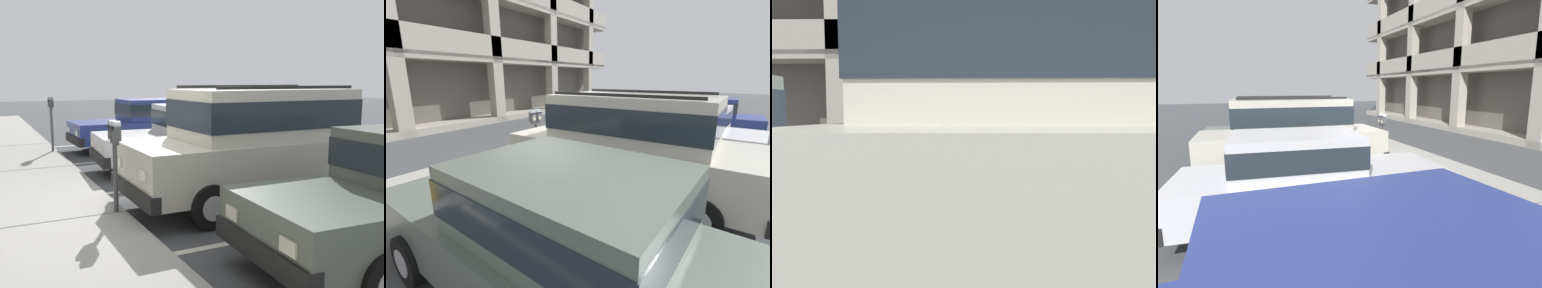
% 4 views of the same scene
% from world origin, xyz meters
% --- Properties ---
extents(ground_plane, '(80.00, 80.00, 0.10)m').
position_xyz_m(ground_plane, '(0.00, 0.00, -0.05)').
color(ground_plane, '#444749').
extents(sidewalk, '(40.00, 2.20, 0.12)m').
position_xyz_m(sidewalk, '(0.00, 1.30, 0.06)').
color(sidewalk, '#9E9B93').
rests_on(sidewalk, ground_plane).
extents(parking_stall_lines, '(12.81, 4.80, 0.01)m').
position_xyz_m(parking_stall_lines, '(1.59, -1.40, 0.00)').
color(parking_stall_lines, silver).
rests_on(parking_stall_lines, ground_plane).
extents(silver_suv, '(2.03, 4.78, 2.03)m').
position_xyz_m(silver_suv, '(-0.10, -2.22, 1.09)').
color(silver_suv, beige).
rests_on(silver_suv, ground_plane).
extents(red_sedan, '(2.03, 4.58, 1.54)m').
position_xyz_m(red_sedan, '(-2.93, -2.59, 0.82)').
color(red_sedan, '#5B665B').
rests_on(red_sedan, ground_plane).
extents(dark_hatchback, '(2.04, 4.58, 1.54)m').
position_xyz_m(dark_hatchback, '(3.05, -2.46, 0.82)').
color(dark_hatchback, silver).
rests_on(dark_hatchback, ground_plane).
extents(blue_coupe, '(1.92, 4.52, 1.54)m').
position_xyz_m(blue_coupe, '(6.39, -2.54, 0.82)').
color(blue_coupe, navy).
rests_on(blue_coupe, ground_plane).
extents(parking_meter_near, '(0.35, 0.12, 1.41)m').
position_xyz_m(parking_meter_near, '(0.02, 0.35, 1.17)').
color(parking_meter_near, '#47474C').
rests_on(parking_meter_near, sidewalk).
extents(parking_meter_far, '(0.35, 0.12, 1.55)m').
position_xyz_m(parking_meter_far, '(6.36, 0.35, 1.27)').
color(parking_meter_far, '#595B60').
rests_on(parking_meter_far, sidewalk).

